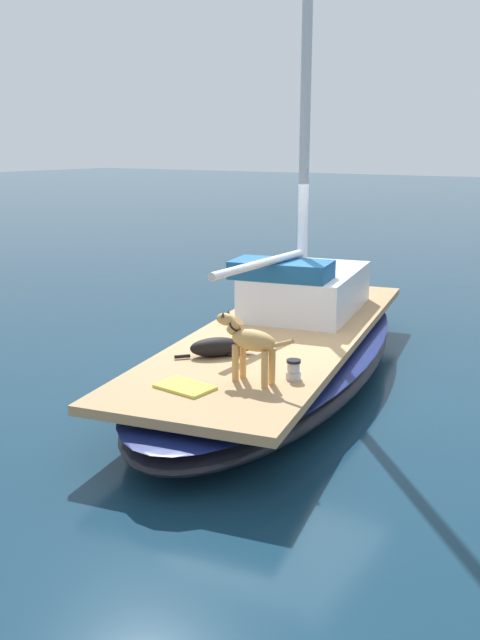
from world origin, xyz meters
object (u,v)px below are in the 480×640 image
Objects in this scene: deck_winch at (293,370)px; sailboat_main at (281,354)px; dog_black at (219,347)px; dog_tan at (250,342)px; deck_towel at (185,387)px.

sailboat_main is at bearing 123.21° from deck_winch.
dog_tan is (0.77, -0.56, 0.32)m from dog_black.
dog_black reaches higher than deck_towel.
dog_black is 1.14m from deck_winch.
sailboat_main is 8.09× the size of dog_tan.
dog_tan is at bearing -35.86° from dog_black.
dog_tan is 0.56m from deck_winch.
dog_tan is 0.80m from deck_towel.
deck_towel is (-0.77, -0.84, -0.08)m from deck_winch.
dog_black is 1.38× the size of deck_towel.
sailboat_main is 2.21m from dog_tan.
dog_black is (-0.04, -1.39, 0.43)m from sailboat_main.
sailboat_main is at bearing 110.60° from dog_tan.
dog_tan is 4.47× the size of deck_winch.
sailboat_main is 9.85× the size of dog_black.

